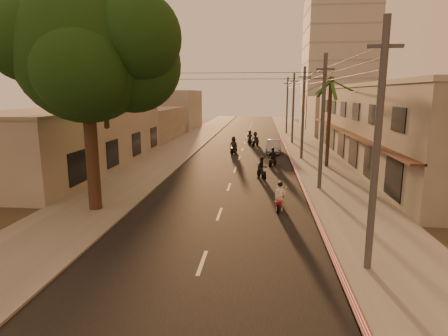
% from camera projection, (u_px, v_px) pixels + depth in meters
% --- Properties ---
extents(ground, '(160.00, 160.00, 0.00)m').
position_uv_depth(ground, '(215.00, 227.00, 18.42)').
color(ground, '#383023').
rests_on(ground, ground).
extents(road, '(10.00, 140.00, 0.02)m').
position_uv_depth(road, '(239.00, 158.00, 37.93)').
color(road, black).
rests_on(road, ground).
extents(sidewalk_right, '(5.00, 140.00, 0.12)m').
position_uv_depth(sidewalk_right, '(314.00, 159.00, 37.18)').
color(sidewalk_right, slate).
rests_on(sidewalk_right, ground).
extents(sidewalk_left, '(5.00, 140.00, 0.12)m').
position_uv_depth(sidewalk_left, '(167.00, 156.00, 38.65)').
color(sidewalk_left, slate).
rests_on(sidewalk_left, ground).
extents(curb_stripe, '(0.20, 60.00, 0.20)m').
position_uv_depth(curb_stripe, '(294.00, 168.00, 32.53)').
color(curb_stripe, '#B3131E').
rests_on(curb_stripe, ground).
extents(shophouse_row, '(8.80, 34.20, 7.30)m').
position_uv_depth(shophouse_row, '(392.00, 125.00, 33.90)').
color(shophouse_row, gray).
rests_on(shophouse_row, ground).
extents(left_building, '(8.20, 24.20, 5.20)m').
position_uv_depth(left_building, '(77.00, 138.00, 32.93)').
color(left_building, '#A49F94').
rests_on(left_building, ground).
extents(distant_tower, '(12.10, 12.10, 28.00)m').
position_uv_depth(distant_tower, '(338.00, 52.00, 68.74)').
color(distant_tower, '#B7B5B2').
rests_on(distant_tower, ground).
extents(broadleaf_tree, '(9.60, 8.70, 12.10)m').
position_uv_depth(broadleaf_tree, '(93.00, 54.00, 19.49)').
color(broadleaf_tree, black).
rests_on(broadleaf_tree, ground).
extents(palm_tree, '(5.00, 5.00, 8.20)m').
position_uv_depth(palm_tree, '(331.00, 85.00, 31.84)').
color(palm_tree, black).
rests_on(palm_tree, ground).
extents(utility_poles, '(1.20, 48.26, 9.00)m').
position_uv_depth(utility_poles, '(304.00, 93.00, 36.04)').
color(utility_poles, '#38383A').
rests_on(utility_poles, ground).
extents(filler_right, '(8.00, 14.00, 6.00)m').
position_uv_depth(filler_right, '(335.00, 115.00, 60.36)').
color(filler_right, '#A49F94').
rests_on(filler_right, ground).
extents(filler_left_near, '(8.00, 14.00, 4.40)m').
position_uv_depth(filler_left_near, '(146.00, 124.00, 52.53)').
color(filler_left_near, '#A49F94').
rests_on(filler_left_near, ground).
extents(filler_left_far, '(8.00, 14.00, 7.00)m').
position_uv_depth(filler_left_far, '(175.00, 110.00, 69.84)').
color(filler_left_far, '#A49F94').
rests_on(filler_left_far, ground).
extents(scooter_red, '(0.79, 1.69, 1.68)m').
position_uv_depth(scooter_red, '(280.00, 198.00, 20.83)').
color(scooter_red, black).
rests_on(scooter_red, ground).
extents(scooter_mid_a, '(1.21, 1.67, 1.72)m').
position_uv_depth(scooter_mid_a, '(262.00, 169.00, 28.74)').
color(scooter_mid_a, black).
rests_on(scooter_mid_a, ground).
extents(scooter_mid_b, '(1.23, 1.67, 1.72)m').
position_uv_depth(scooter_mid_b, '(273.00, 158.00, 33.60)').
color(scooter_mid_b, black).
rests_on(scooter_mid_b, ground).
extents(scooter_far_a, '(1.18, 1.92, 1.93)m').
position_uv_depth(scooter_far_a, '(234.00, 146.00, 40.49)').
color(scooter_far_a, black).
rests_on(scooter_far_a, ground).
extents(scooter_far_b, '(1.58, 1.78, 1.85)m').
position_uv_depth(scooter_far_b, '(255.00, 140.00, 46.22)').
color(scooter_far_b, black).
rests_on(scooter_far_b, ground).
extents(parked_car, '(2.22, 4.59, 1.43)m').
position_uv_depth(parked_car, '(274.00, 147.00, 41.20)').
color(parked_car, gray).
rests_on(parked_car, ground).
extents(scooter_far_c, '(0.87, 1.87, 1.84)m').
position_uv_depth(scooter_far_c, '(250.00, 138.00, 48.38)').
color(scooter_far_c, black).
rests_on(scooter_far_c, ground).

